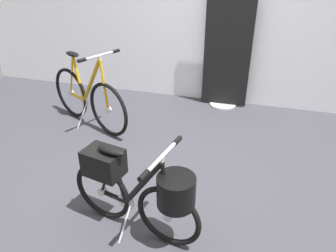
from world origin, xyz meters
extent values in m
plane|color=#38383F|center=(0.00, 0.00, 0.00)|extent=(7.00, 7.00, 0.00)
cylinder|color=#B7B7BC|center=(0.24, 1.90, 0.01)|extent=(0.36, 0.36, 0.02)
cube|color=black|center=(0.24, 1.90, 0.74)|extent=(0.60, 0.02, 1.43)
torus|color=black|center=(0.17, -0.61, 0.25)|extent=(0.50, 0.14, 0.50)
cylinder|color=#B7B7BC|center=(0.17, -0.61, 0.25)|extent=(0.07, 0.06, 0.06)
torus|color=black|center=(-0.39, -0.49, 0.25)|extent=(0.50, 0.14, 0.50)
cylinder|color=#B7B7BC|center=(-0.39, -0.49, 0.25)|extent=(0.07, 0.06, 0.06)
cylinder|color=black|center=(-0.29, -0.51, 0.24)|extent=(0.22, 0.08, 0.05)
cylinder|color=black|center=(-0.03, -0.56, 0.47)|extent=(0.35, 0.11, 0.49)
cylinder|color=black|center=(-0.23, -0.52, 0.44)|extent=(0.13, 0.06, 0.42)
cylinder|color=black|center=(-0.29, -0.51, 0.24)|extent=(0.22, 0.07, 0.04)
cylinder|color=black|center=(0.15, -0.60, 0.48)|extent=(0.08, 0.04, 0.45)
cylinder|color=black|center=(-0.33, -0.50, 0.45)|extent=(0.15, 0.05, 0.41)
ellipsoid|color=black|center=(-0.27, -0.51, 0.67)|extent=(0.23, 0.13, 0.05)
cylinder|color=#B7B7BC|center=(0.12, -0.60, 0.72)|extent=(0.03, 0.03, 0.04)
cylinder|color=#B7B7BC|center=(0.12, -0.60, 0.74)|extent=(0.11, 0.44, 0.03)
cylinder|color=black|center=(0.08, -0.81, 0.74)|extent=(0.05, 0.10, 0.04)
cylinder|color=black|center=(0.17, -0.38, 0.74)|extent=(0.05, 0.10, 0.04)
cylinder|color=#B7B7BC|center=(-0.18, -0.53, 0.24)|extent=(0.14, 0.04, 0.14)
cylinder|color=#B7B7BC|center=(-0.16, -0.63, 0.11)|extent=(0.05, 0.19, 0.24)
cylinder|color=black|center=(0.23, -0.62, 0.50)|extent=(0.31, 0.31, 0.22)
cube|color=black|center=(-0.35, -0.50, 0.54)|extent=(0.31, 0.25, 0.20)
torus|color=black|center=(-0.91, 0.72, 0.32)|extent=(0.59, 0.31, 0.63)
cylinder|color=#B7B7BC|center=(-0.91, 0.72, 0.32)|extent=(0.08, 0.07, 0.06)
torus|color=black|center=(-1.56, 1.04, 0.32)|extent=(0.59, 0.31, 0.63)
cylinder|color=#B7B7BC|center=(-1.56, 1.04, 0.32)|extent=(0.08, 0.07, 0.06)
cylinder|color=#BF8C14|center=(-1.44, 0.98, 0.31)|extent=(0.27, 0.15, 0.05)
cylinder|color=#BF8C14|center=(-1.14, 0.83, 0.59)|extent=(0.41, 0.22, 0.61)
cylinder|color=#BF8C14|center=(-1.37, 0.94, 0.56)|extent=(0.15, 0.10, 0.53)
cylinder|color=#BF8C14|center=(-1.44, 0.98, 0.31)|extent=(0.26, 0.14, 0.04)
cylinder|color=#BF8C14|center=(-0.93, 0.73, 0.60)|extent=(0.09, 0.06, 0.57)
cylinder|color=#BF8C14|center=(-1.49, 1.00, 0.57)|extent=(0.17, 0.10, 0.51)
ellipsoid|color=black|center=(-1.42, 0.97, 0.84)|extent=(0.24, 0.18, 0.05)
cylinder|color=#B7B7BC|center=(-0.96, 0.75, 0.90)|extent=(0.03, 0.03, 0.04)
cylinder|color=#B7B7BC|center=(-0.96, 0.75, 0.92)|extent=(0.21, 0.41, 0.03)
cylinder|color=black|center=(-1.06, 0.55, 0.92)|extent=(0.07, 0.10, 0.04)
cylinder|color=black|center=(-0.87, 0.95, 0.92)|extent=(0.07, 0.10, 0.04)
cylinder|color=#B7B7BC|center=(-1.31, 0.92, 0.30)|extent=(0.13, 0.07, 0.14)
cylinder|color=#B7B7BC|center=(-1.31, 0.81, 0.14)|extent=(0.10, 0.18, 0.29)
camera|label=1|loc=(0.63, -2.22, 1.90)|focal=34.50mm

